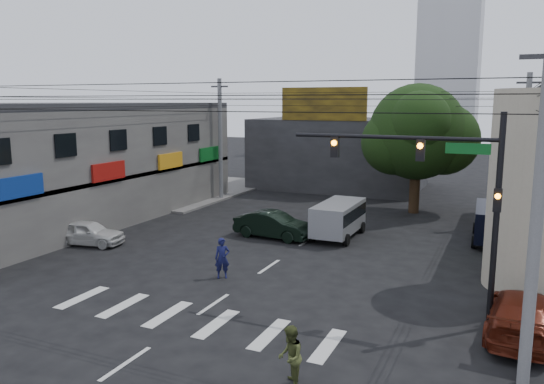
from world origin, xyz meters
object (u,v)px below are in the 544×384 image
Objects in this scene: utility_pole_near_right at (537,217)px; white_compact at (88,233)px; traffic_officer at (222,258)px; silver_minivan at (338,220)px; utility_pole_far_left at (220,140)px; dark_sedan at (274,225)px; traffic_gantry at (444,183)px; navy_van at (493,225)px; pedestrian_olive at (290,357)px; maroon_sedan at (523,314)px; street_tree at (417,132)px; utility_pole_far_right at (524,150)px.

utility_pole_near_right is 2.26× the size of white_compact.
utility_pole_near_right is at bearing -53.00° from traffic_officer.
silver_minivan is 2.60× the size of traffic_officer.
utility_pole_far_left is 13.08m from dark_sedan.
traffic_gantry is 1.45× the size of navy_van.
utility_pole_near_right is 2.02× the size of silver_minivan.
utility_pole_far_left is 5.45× the size of pedestrian_olive.
traffic_gantry is at bearing -37.88° from traffic_officer.
traffic_gantry is 4.26× the size of pedestrian_olive.
navy_van reaches higher than white_compact.
dark_sedan is 9.94m from white_compact.
utility_pole_near_right is at bearing 93.78° from maroon_sedan.
silver_minivan is at bearing 173.55° from pedestrian_olive.
white_compact is 9.31m from traffic_officer.
utility_pole_far_left is 28.04m from pedestrian_olive.
dark_sedan is 7.14m from traffic_officer.
utility_pole_far_left is 27.42m from maroon_sedan.
dark_sedan is 2.61× the size of traffic_officer.
traffic_gantry is 25.00m from utility_pole_far_left.
street_tree reaches higher than maroon_sedan.
maroon_sedan is at bearing -4.07° from traffic_gantry.
traffic_gantry is at bearing -78.01° from street_tree.
maroon_sedan is 12.18m from navy_van.
street_tree is at bearing -17.31° from silver_minivan.
navy_van is (19.54, 9.39, 0.32)m from white_compact.
silver_minivan is at bearing -58.53° from dark_sedan.
dark_sedan is at bearing -29.17° from maroon_sedan.
utility_pole_near_right is 1.86× the size of navy_van.
navy_van is (1.38, 11.92, -3.86)m from traffic_gantry.
navy_van is 2.93× the size of pedestrian_olive.
street_tree is 5.15× the size of pedestrian_olive.
maroon_sedan is at bearing -70.34° from street_tree.
utility_pole_near_right is at bearing -117.18° from white_compact.
utility_pole_near_right reaches higher than dark_sedan.
silver_minivan is (-2.71, -8.51, -4.49)m from street_tree.
pedestrian_olive is at bearing -149.14° from dark_sedan.
maroon_sedan is at bearing 117.34° from pedestrian_olive.
pedestrian_olive is (-5.68, -2.68, -3.76)m from utility_pole_near_right.
utility_pole_near_right is 1.78× the size of maroon_sedan.
dark_sedan is (-5.96, -10.12, -4.74)m from street_tree.
maroon_sedan is at bearing -90.00° from utility_pole_far_right.
street_tree reaches higher than dark_sedan.
utility_pole_far_right is 24.16m from pedestrian_olive.
traffic_officer is at bearing -125.79° from utility_pole_far_right.
silver_minivan is at bearing -140.81° from utility_pole_far_right.
street_tree is 0.95× the size of utility_pole_far_right.
utility_pole_near_right reaches higher than maroon_sedan.
white_compact is (-14.33, -15.48, -4.82)m from street_tree.
maroon_sedan is (20.83, -2.72, 0.08)m from white_compact.
traffic_officer is (0.77, -7.10, 0.14)m from dark_sedan.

